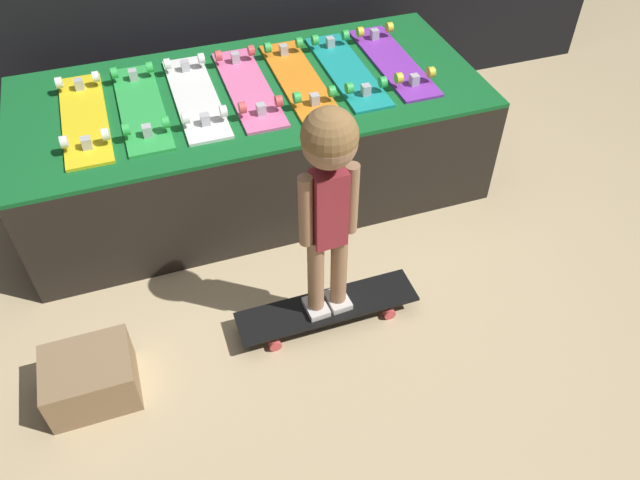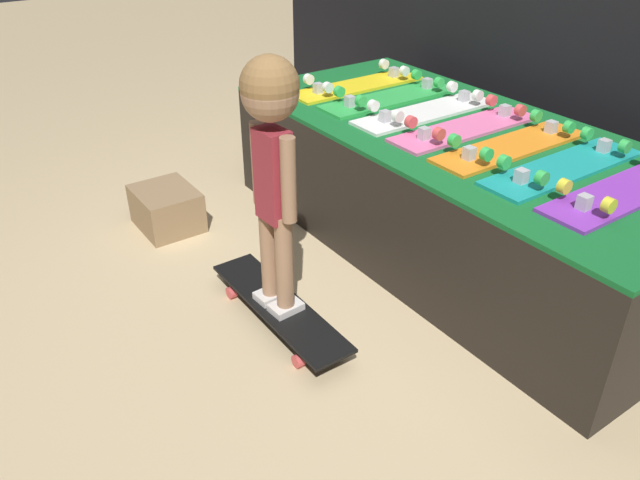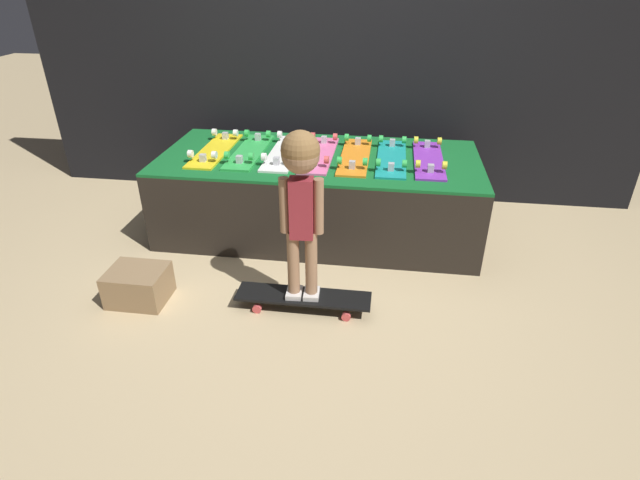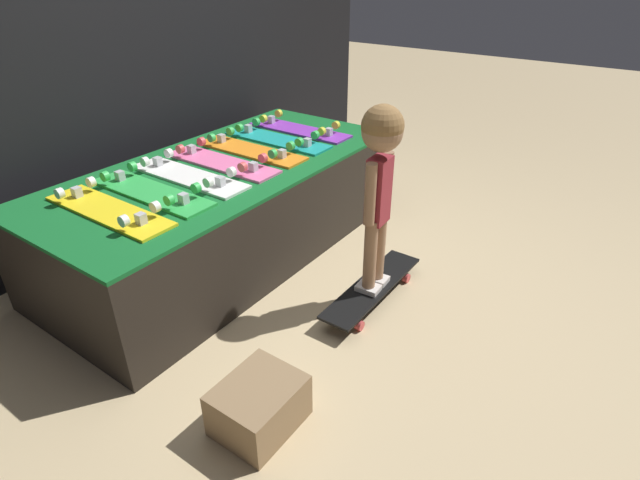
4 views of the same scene
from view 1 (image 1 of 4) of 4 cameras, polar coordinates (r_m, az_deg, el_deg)
The scene contains 12 objects.
ground_plane at distance 3.02m, azimuth -2.79°, elevation -1.84°, with size 16.00×16.00×0.00m, color tan.
display_rack at distance 3.29m, azimuth -6.14°, elevation 9.10°, with size 2.28×1.03×0.58m.
skateboard_yellow_on_rack at distance 3.08m, azimuth -20.78°, elevation 10.53°, with size 0.20×0.76×0.09m.
skateboard_green_on_rack at distance 3.08m, azimuth -16.07°, elevation 11.74°, with size 0.20×0.76×0.09m.
skateboard_white_on_rack at distance 3.10m, azimuth -11.33°, elevation 12.84°, with size 0.20×0.76×0.09m.
skateboard_pink_on_rack at distance 3.13m, azimuth -6.61°, elevation 13.79°, with size 0.20×0.76×0.09m.
skateboard_orange_on_rack at distance 3.18m, azimuth -1.99°, elevation 14.64°, with size 0.20×0.76×0.09m.
skateboard_teal_on_rack at distance 3.26m, azimuth 2.48°, elevation 15.36°, with size 0.20×0.76×0.09m.
skateboard_purple_on_rack at distance 3.36m, azimuth 6.69°, elevation 16.03°, with size 0.20×0.76×0.09m.
skateboard_on_floor at distance 2.72m, azimuth 0.68°, elevation -6.23°, with size 0.79×0.19×0.09m.
child at distance 2.22m, azimuth 0.83°, elevation 5.38°, with size 0.24×0.20×0.99m.
storage_box at distance 2.64m, azimuth -20.24°, elevation -11.75°, with size 0.34×0.28×0.21m.
Camera 1 is at (-0.54, -2.02, 2.18)m, focal length 35.00 mm.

